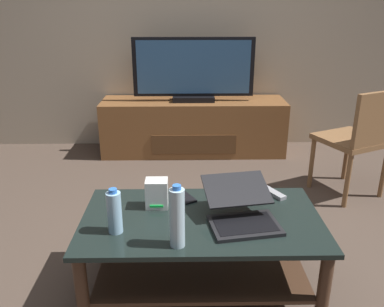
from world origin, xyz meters
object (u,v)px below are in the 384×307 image
object	(u,v)px
dining_chair	(360,137)
cell_phone	(185,197)
television	(194,71)
media_cabinet	(193,126)
coffee_table	(201,241)
router_box	(157,193)
tv_remote	(274,193)
laptop	(241,210)
water_bottle_near	(177,217)
water_bottle_far	(114,212)

from	to	relation	value
dining_chair	cell_phone	bearing A→B (deg)	-146.27
television	dining_chair	world-z (taller)	television
media_cabinet	cell_phone	world-z (taller)	media_cabinet
coffee_table	router_box	size ratio (longest dim) A/B	7.86
coffee_table	dining_chair	bearing A→B (deg)	41.40
media_cabinet	tv_remote	xyz separation A→B (m)	(0.41, -1.86, 0.18)
coffee_table	cell_phone	bearing A→B (deg)	111.15
laptop	cell_phone	xyz separation A→B (m)	(-0.27, 0.24, -0.05)
media_cabinet	laptop	world-z (taller)	laptop
television	cell_phone	distance (m)	1.91
dining_chair	cell_phone	world-z (taller)	dining_chair
media_cabinet	laptop	distance (m)	2.16
dining_chair	tv_remote	size ratio (longest dim) A/B	5.36
media_cabinet	television	distance (m)	0.56
cell_phone	television	bearing A→B (deg)	58.21
dining_chair	laptop	world-z (taller)	dining_chair
laptop	water_bottle_near	bearing A→B (deg)	-145.99
water_bottle_near	tv_remote	world-z (taller)	water_bottle_near
laptop	water_bottle_far	world-z (taller)	water_bottle_far
coffee_table	dining_chair	distance (m)	1.65
coffee_table	tv_remote	world-z (taller)	tv_remote
water_bottle_far	cell_phone	size ratio (longest dim) A/B	1.58
laptop	router_box	size ratio (longest dim) A/B	2.84
router_box	laptop	bearing A→B (deg)	-19.77
coffee_table	cell_phone	distance (m)	0.26
television	router_box	bearing A→B (deg)	-96.72
cell_phone	laptop	bearing A→B (deg)	-70.71
router_box	tv_remote	bearing A→B (deg)	11.22
media_cabinet	dining_chair	size ratio (longest dim) A/B	2.09
television	tv_remote	world-z (taller)	television
coffee_table	television	xyz separation A→B (m)	(0.00, 2.08, 0.52)
media_cabinet	cell_phone	distance (m)	1.90
cell_phone	coffee_table	bearing A→B (deg)	-98.05
router_box	water_bottle_far	size ratio (longest dim) A/B	0.69
television	cell_phone	bearing A→B (deg)	-92.59
coffee_table	media_cabinet	xyz separation A→B (m)	(0.00, 2.10, -0.04)
dining_chair	water_bottle_far	bearing A→B (deg)	-143.55
water_bottle_near	cell_phone	distance (m)	0.47
water_bottle_near	water_bottle_far	world-z (taller)	water_bottle_near
tv_remote	media_cabinet	bearing A→B (deg)	72.63
coffee_table	tv_remote	size ratio (longest dim) A/B	7.43
water_bottle_far	cell_phone	distance (m)	0.47
cell_phone	tv_remote	xyz separation A→B (m)	(0.49, 0.04, 0.01)
coffee_table	water_bottle_near	xyz separation A→B (m)	(-0.12, -0.24, 0.27)
water_bottle_far	tv_remote	xyz separation A→B (m)	(0.81, 0.37, -0.09)
media_cabinet	dining_chair	distance (m)	1.61
dining_chair	router_box	bearing A→B (deg)	-146.46
dining_chair	router_box	distance (m)	1.75
router_box	television	bearing A→B (deg)	83.28
water_bottle_far	media_cabinet	bearing A→B (deg)	79.60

